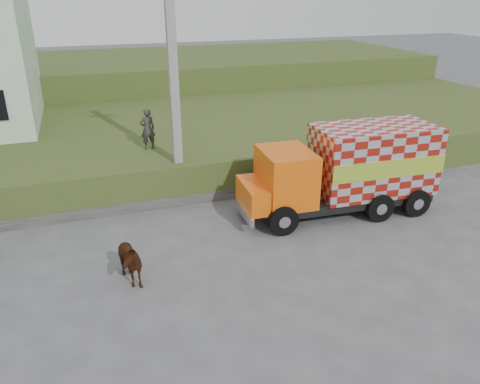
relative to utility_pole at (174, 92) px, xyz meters
name	(u,v)px	position (x,y,z in m)	size (l,w,h in m)	color
ground	(246,255)	(1.00, -4.60, -4.08)	(120.00, 120.00, 0.00)	#474749
embankment	(176,138)	(1.00, 5.40, -3.33)	(40.00, 12.00, 1.50)	#29521B
embankment_far	(140,80)	(1.00, 17.40, -2.58)	(40.00, 12.00, 3.00)	#29521B
retaining_strip	(155,202)	(-1.00, -0.40, -3.88)	(16.00, 0.50, 0.40)	#595651
utility_pole	(174,92)	(0.00, 0.00, 0.00)	(1.20, 0.30, 8.00)	gray
cargo_truck	(348,170)	(5.38, -2.89, -2.50)	(6.95, 2.69, 3.05)	black
cow	(126,261)	(-2.52, -4.86, -3.43)	(0.70, 1.54, 1.30)	black
pedestrian	(148,129)	(-0.76, 1.92, -1.77)	(0.59, 0.38, 1.61)	#292624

